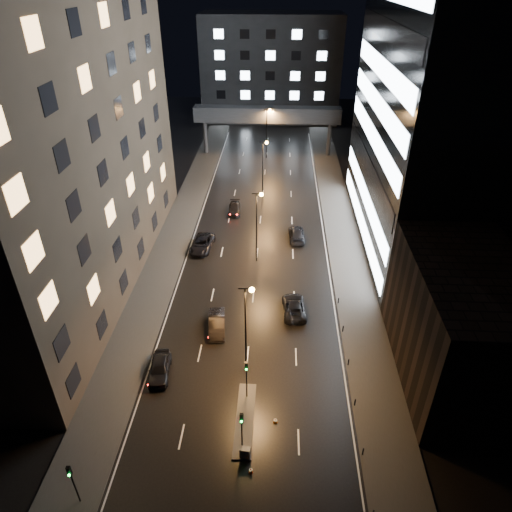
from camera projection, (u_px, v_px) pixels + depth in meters
The scene contains 26 objects.
ground at pixel (260, 220), 72.50m from camera, with size 160.00×160.00×0.00m, color black.
sidewalk_left at pixel (176, 233), 68.80m from camera, with size 5.00×110.00×0.15m, color #383533.
sidewalk_right at pixel (343, 237), 67.69m from camera, with size 5.00×110.00×0.15m, color #383533.
building_left at pixel (47, 120), 49.29m from camera, with size 15.00×48.00×40.00m, color #2D2319.
building_right_low at pixel (461, 324), 42.26m from camera, with size 10.00×18.00×12.00m, color black.
building_right_glass at pixel (463, 78), 55.97m from camera, with size 20.00×36.00×45.00m, color black.
building_far at pixel (271, 68), 114.72m from camera, with size 34.00×14.00×25.00m, color #333335.
skybridge at pixel (267, 115), 93.33m from camera, with size 30.00×3.00×10.00m.
median_island at pixel (245, 419), 40.40m from camera, with size 1.60×8.00×0.15m, color #383533.
traffic_signal_near at pixel (247, 374), 40.89m from camera, with size 0.28×0.34×4.40m.
traffic_signal_far at pixel (242, 426), 36.25m from camera, with size 0.28×0.34×4.40m.
traffic_signal_corner at pixel (72, 479), 32.64m from camera, with size 0.28×0.34×4.40m.
bollard_row at pixel (351, 382), 43.56m from camera, with size 0.12×25.12×0.90m.
streetlight_near at pixel (247, 319), 42.03m from camera, with size 1.45×0.50×10.15m.
streetlight_mid_a at pixel (258, 219), 58.89m from camera, with size 1.45×0.50×10.15m.
streetlight_mid_b at pixel (264, 163), 75.76m from camera, with size 1.45×0.50×10.15m.
streetlight_far at pixel (267, 127), 92.63m from camera, with size 1.45×0.50×10.15m.
car_away_a at pixel (160, 368), 44.58m from camera, with size 1.92×4.76×1.62m, color black.
car_away_b at pixel (217, 324), 50.10m from camera, with size 1.73×4.97×1.64m, color black.
car_away_c at pixel (202, 244), 64.60m from camera, with size 2.69×5.84×1.62m, color black.
car_away_d at pixel (235, 209), 74.24m from camera, with size 1.93×4.74×1.37m, color black.
car_toward_a at pixel (294, 307), 52.70m from camera, with size 2.52×5.46×1.52m, color black.
car_toward_b at pixel (297, 234), 66.98m from camera, with size 2.22×5.45×1.58m, color black.
utility_cabinet at pixel (245, 453), 36.94m from camera, with size 0.83×0.47×1.08m, color #4B4A4D.
cone_a at pixel (251, 470), 36.06m from camera, with size 0.35×0.35×0.57m, color #DF420B.
cone_b at pixel (275, 421), 40.08m from camera, with size 0.39×0.39×0.47m, color orange.
Camera 1 is at (2.66, -24.27, 33.95)m, focal length 32.00 mm.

